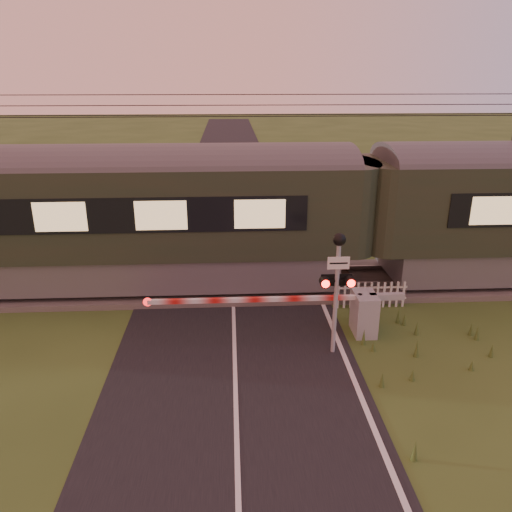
{
  "coord_description": "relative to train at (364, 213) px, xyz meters",
  "views": [
    {
      "loc": [
        -0.05,
        -8.88,
        6.71
      ],
      "look_at": [
        0.6,
        3.2,
        2.25
      ],
      "focal_mm": 35.0,
      "sensor_mm": 36.0,
      "label": 1
    }
  ],
  "objects": [
    {
      "name": "ground",
      "position": [
        -4.26,
        -6.5,
        -2.45
      ],
      "size": [
        160.0,
        160.0,
        0.0
      ],
      "primitive_type": "plane",
      "color": "#334A1C",
      "rests_on": "ground"
    },
    {
      "name": "track_bed",
      "position": [
        -4.26,
        0.0,
        -2.39
      ],
      "size": [
        140.0,
        3.4,
        0.39
      ],
      "color": "#47423D",
      "rests_on": "ground"
    },
    {
      "name": "overhead_wires",
      "position": [
        -4.26,
        0.0,
        3.27
      ],
      "size": [
        120.0,
        0.62,
        0.62
      ],
      "color": "black",
      "rests_on": "ground"
    },
    {
      "name": "crossing_signal",
      "position": [
        -1.76,
        -4.4,
        -0.26
      ],
      "size": [
        0.81,
        0.34,
        3.18
      ],
      "color": "gray",
      "rests_on": "ground"
    },
    {
      "name": "catenary_mast",
      "position": [
        5.97,
        2.22,
        0.88
      ],
      "size": [
        0.2,
        2.45,
        6.38
      ],
      "color": "#2D2D30",
      "rests_on": "ground"
    },
    {
      "name": "road",
      "position": [
        -4.24,
        -6.73,
        -2.44
      ],
      "size": [
        6.0,
        140.0,
        0.03
      ],
      "color": "black",
      "rests_on": "ground"
    },
    {
      "name": "picket_fence",
      "position": [
        -0.12,
        -1.89,
        -2.04
      ],
      "size": [
        2.21,
        0.07,
        0.82
      ],
      "color": "silver",
      "rests_on": "ground"
    },
    {
      "name": "boom_gate",
      "position": [
        -1.04,
        -3.42,
        -1.8
      ],
      "size": [
        6.95,
        0.89,
        1.18
      ],
      "color": "gray",
      "rests_on": "ground"
    },
    {
      "name": "train",
      "position": [
        0.0,
        0.0,
        0.0
      ],
      "size": [
        46.54,
        3.21,
        4.35
      ],
      "color": "slate",
      "rests_on": "ground"
    }
  ]
}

